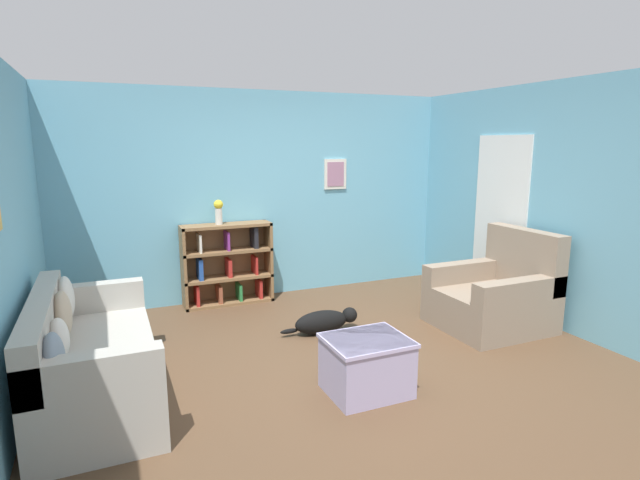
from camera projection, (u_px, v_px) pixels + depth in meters
ground_plane at (337, 359)px, 4.59m from camera, size 14.00×14.00×0.00m
wall_back at (262, 195)px, 6.37m from camera, size 5.60×0.13×2.60m
wall_right at (551, 206)px, 5.36m from camera, size 0.16×5.00×2.60m
couch at (88, 360)px, 3.79m from camera, size 0.84×1.84×0.85m
bookshelf at (227, 265)px, 6.14m from camera, size 1.09×0.30×1.00m
recliner_chair at (496, 296)px, 5.37m from camera, size 1.07×1.00×1.04m
coffee_table at (367, 364)px, 3.94m from camera, size 0.64×0.54×0.45m
dog at (324, 321)px, 5.21m from camera, size 0.85×0.22×0.24m
vase at (219, 211)px, 5.95m from camera, size 0.11×0.11×0.30m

